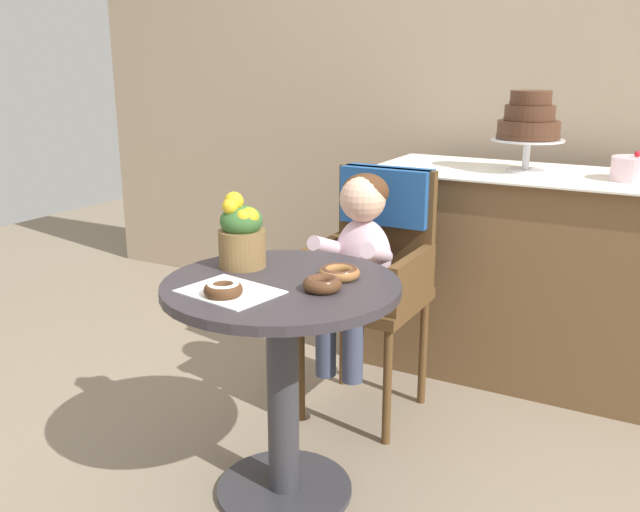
% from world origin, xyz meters
% --- Properties ---
extents(ground_plane, '(8.00, 8.00, 0.00)m').
position_xyz_m(ground_plane, '(0.00, 0.00, 0.00)').
color(ground_plane, gray).
extents(back_wall, '(4.80, 0.10, 2.70)m').
position_xyz_m(back_wall, '(0.00, 1.85, 1.35)').
color(back_wall, tan).
rests_on(back_wall, ground).
extents(cafe_table, '(0.72, 0.72, 0.72)m').
position_xyz_m(cafe_table, '(0.00, 0.00, 0.51)').
color(cafe_table, '#332D33').
rests_on(cafe_table, ground).
extents(wicker_chair, '(0.42, 0.45, 0.95)m').
position_xyz_m(wicker_chair, '(-0.01, 0.71, 0.64)').
color(wicker_chair, brown).
rests_on(wicker_chair, ground).
extents(seated_child, '(0.27, 0.32, 0.73)m').
position_xyz_m(seated_child, '(-0.01, 0.56, 0.68)').
color(seated_child, silver).
rests_on(seated_child, ground).
extents(paper_napkin, '(0.30, 0.25, 0.00)m').
position_xyz_m(paper_napkin, '(-0.08, -0.15, 0.72)').
color(paper_napkin, white).
rests_on(paper_napkin, cafe_table).
extents(donut_front, '(0.11, 0.11, 0.04)m').
position_xyz_m(donut_front, '(0.15, -0.01, 0.74)').
color(donut_front, '#4C2D19').
rests_on(donut_front, cafe_table).
extents(donut_mid, '(0.13, 0.13, 0.03)m').
position_xyz_m(donut_mid, '(0.13, 0.12, 0.74)').
color(donut_mid, '#936033').
rests_on(donut_mid, cafe_table).
extents(donut_side, '(0.11, 0.11, 0.04)m').
position_xyz_m(donut_side, '(-0.07, -0.19, 0.74)').
color(donut_side, '#4C2D19').
rests_on(donut_side, cafe_table).
extents(flower_vase, '(0.15, 0.15, 0.24)m').
position_xyz_m(flower_vase, '(-0.19, 0.08, 0.83)').
color(flower_vase, brown).
rests_on(flower_vase, cafe_table).
extents(display_counter, '(1.56, 0.62, 0.90)m').
position_xyz_m(display_counter, '(0.55, 1.30, 0.45)').
color(display_counter, brown).
rests_on(display_counter, ground).
extents(tiered_cake_stand, '(0.30, 0.30, 0.33)m').
position_xyz_m(tiered_cake_stand, '(0.40, 1.30, 1.10)').
color(tiered_cake_stand, silver).
rests_on(tiered_cake_stand, display_counter).
extents(round_layer_cake, '(0.18, 0.18, 0.12)m').
position_xyz_m(round_layer_cake, '(0.83, 1.29, 0.95)').
color(round_layer_cake, silver).
rests_on(round_layer_cake, display_counter).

